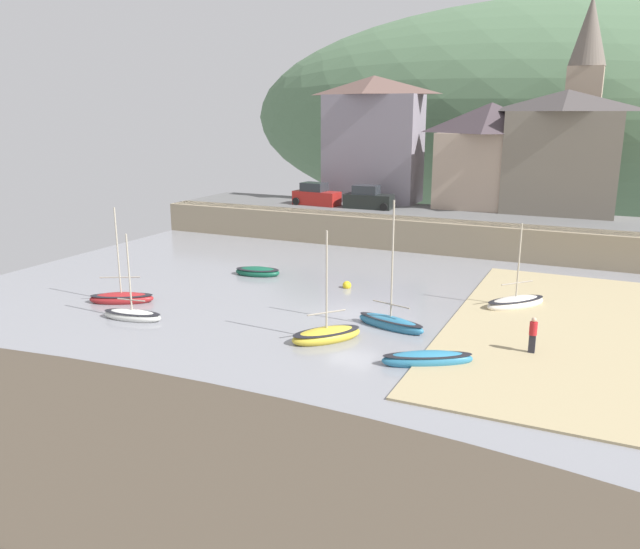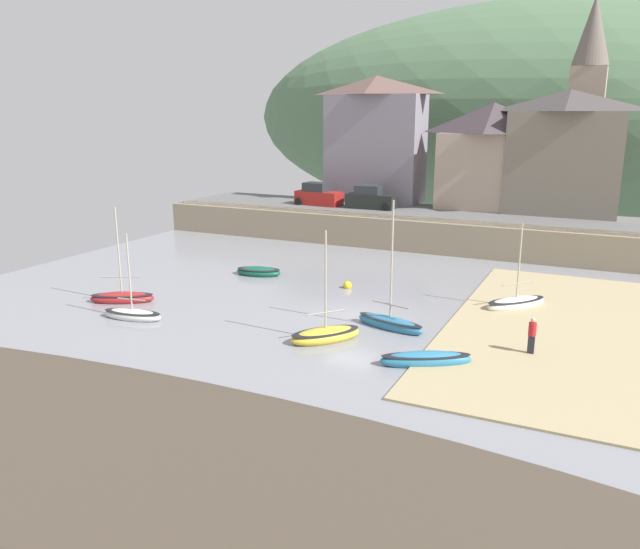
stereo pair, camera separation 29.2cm
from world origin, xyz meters
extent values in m
cube|color=gray|center=(0.00, 0.00, -0.03)|extent=(48.00, 40.00, 0.06)
ellipsoid|color=#493E32|center=(0.00, -16.00, 0.28)|extent=(44.00, 10.00, 0.55)
cube|color=gray|center=(0.00, 17.00, 1.20)|extent=(48.00, 2.40, 2.40)
cube|color=#606060|center=(0.00, 20.70, 2.35)|extent=(48.00, 9.00, 0.10)
ellipsoid|color=#517250|center=(4.61, 55.20, 9.70)|extent=(80.00, 44.00, 27.71)
cube|color=gray|center=(-8.27, 25.20, 7.13)|extent=(8.51, 4.06, 9.46)
pyramid|color=brown|center=(-8.27, 25.20, 12.67)|extent=(8.81, 4.36, 1.62)
cube|color=tan|center=(2.09, 25.20, 5.54)|extent=(8.13, 5.45, 6.27)
pyramid|color=#43383E|center=(2.09, 25.20, 9.90)|extent=(8.43, 5.75, 2.46)
cube|color=slate|center=(7.90, 25.20, 6.41)|extent=(8.53, 5.85, 8.02)
pyramid|color=#453F3F|center=(7.90, 25.20, 11.25)|extent=(8.83, 6.15, 1.65)
cube|color=tan|center=(8.82, 29.20, 8.20)|extent=(2.80, 2.80, 11.59)
cone|color=#665B51|center=(8.82, 29.20, 16.77)|extent=(3.00, 3.00, 5.56)
ellipsoid|color=silver|center=(-9.93, -5.56, 0.18)|extent=(3.40, 1.50, 0.67)
ellipsoid|color=black|center=(-9.93, -5.56, 0.37)|extent=(3.33, 1.47, 0.12)
cylinder|color=#B2A893|center=(-9.93, -5.56, 2.49)|extent=(0.09, 0.09, 3.95)
cylinder|color=gray|center=(-9.93, -5.56, 1.04)|extent=(1.59, 0.30, 0.07)
ellipsoid|color=teal|center=(5.46, -5.06, 0.22)|extent=(3.88, 2.68, 0.79)
ellipsoid|color=black|center=(5.46, -5.06, 0.43)|extent=(3.80, 2.63, 0.12)
ellipsoid|color=teal|center=(2.56, -1.28, 0.22)|extent=(3.85, 1.85, 0.79)
ellipsoid|color=black|center=(2.56, -1.28, 0.43)|extent=(3.77, 1.82, 0.12)
cylinder|color=#B2A893|center=(2.56, -1.28, 3.47)|extent=(0.09, 0.09, 5.73)
cylinder|color=gray|center=(2.56, -1.28, 1.22)|extent=(2.07, 0.62, 0.07)
ellipsoid|color=#13533B|center=(-8.71, 5.03, 0.19)|extent=(3.19, 1.93, 0.71)
ellipsoid|color=black|center=(-8.71, 5.03, 0.39)|extent=(3.12, 1.90, 0.12)
ellipsoid|color=silver|center=(7.66, 4.79, 0.23)|extent=(3.37, 3.61, 0.84)
ellipsoid|color=black|center=(7.66, 4.79, 0.46)|extent=(3.30, 3.53, 0.12)
cylinder|color=#B2A893|center=(7.66, 4.79, 2.64)|extent=(0.09, 0.09, 3.99)
cylinder|color=gray|center=(7.66, 4.79, 1.40)|extent=(1.43, 1.63, 0.07)
ellipsoid|color=maroon|center=(-12.51, -3.48, 0.21)|extent=(3.67, 2.65, 0.75)
ellipsoid|color=black|center=(-12.51, -3.48, 0.41)|extent=(3.60, 2.59, 0.12)
cylinder|color=#B2A893|center=(-12.51, -3.48, 2.97)|extent=(0.09, 0.09, 4.78)
cylinder|color=gray|center=(-12.51, -3.48, 1.45)|extent=(2.01, 1.09, 0.07)
ellipsoid|color=gold|center=(0.40, -4.17, 0.22)|extent=(3.27, 3.55, 0.80)
ellipsoid|color=black|center=(0.40, -4.17, 0.44)|extent=(3.21, 3.48, 0.12)
cylinder|color=#B2A893|center=(0.40, -4.17, 2.91)|extent=(0.09, 0.09, 4.59)
cylinder|color=gray|center=(0.40, -4.17, 1.36)|extent=(1.30, 1.55, 0.07)
cube|color=#AD211D|center=(-11.78, 20.70, 3.00)|extent=(4.24, 2.07, 1.20)
cube|color=#282D33|center=(-12.03, 20.70, 3.95)|extent=(2.23, 1.69, 0.80)
cylinder|color=black|center=(-10.13, 21.50, 2.72)|extent=(0.64, 0.22, 0.64)
cylinder|color=black|center=(-10.13, 19.90, 2.72)|extent=(0.64, 0.22, 0.64)
cylinder|color=black|center=(-13.43, 21.50, 2.72)|extent=(0.64, 0.22, 0.64)
cylinder|color=black|center=(-13.43, 19.90, 2.72)|extent=(0.64, 0.22, 0.64)
cube|color=black|center=(-6.89, 20.70, 3.00)|extent=(4.18, 1.89, 1.20)
cube|color=#282D33|center=(-7.14, 20.70, 3.95)|extent=(2.17, 1.60, 0.80)
cylinder|color=black|center=(-5.24, 21.50, 2.72)|extent=(0.64, 0.22, 0.64)
cylinder|color=black|center=(-5.24, 19.90, 2.72)|extent=(0.64, 0.22, 0.64)
cylinder|color=black|center=(-8.54, 21.50, 2.72)|extent=(0.64, 0.22, 0.64)
cylinder|color=black|center=(-8.54, 19.90, 2.72)|extent=(0.64, 0.22, 0.64)
cube|color=#282833|center=(9.30, -2.02, 0.51)|extent=(0.28, 0.20, 0.82)
cylinder|color=red|center=(9.30, -2.02, 1.21)|extent=(0.34, 0.34, 0.58)
sphere|color=#D1A889|center=(9.30, -2.02, 1.61)|extent=(0.22, 0.22, 0.22)
sphere|color=yellow|center=(-2.20, 4.60, 0.16)|extent=(0.53, 0.53, 0.53)
camera|label=1|loc=(11.75, -29.40, 10.31)|focal=35.31mm
camera|label=2|loc=(12.02, -29.28, 10.31)|focal=35.31mm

